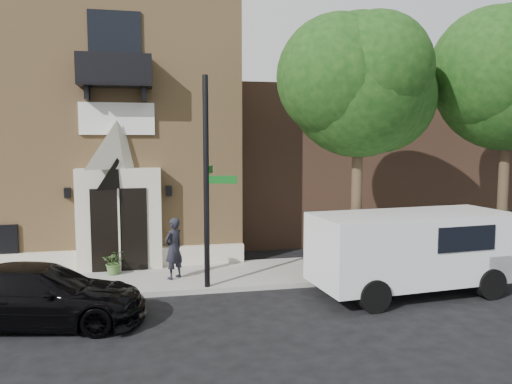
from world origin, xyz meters
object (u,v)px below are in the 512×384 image
dumpster (418,251)px  cargo_van (418,248)px  street_sign (207,182)px  fire_hydrant (379,262)px  pedestrian_near (174,248)px  pedestrian_far (504,230)px  black_sedan (40,295)px

dumpster → cargo_van: bearing=-134.9°
street_sign → dumpster: (6.67, 0.38, -2.31)m
street_sign → fire_hydrant: bearing=20.5°
street_sign → pedestrian_near: (-0.89, 1.02, -2.02)m
pedestrian_near → pedestrian_far: bearing=142.8°
street_sign → pedestrian_far: street_sign is taller
street_sign → dumpster: bearing=21.4°
cargo_van → pedestrian_near: 6.97m
street_sign → fire_hydrant: (5.29, 0.23, -2.55)m
dumpster → pedestrian_near: (-7.56, 0.64, 0.28)m
street_sign → pedestrian_near: bearing=149.2°
fire_hydrant → pedestrian_far: size_ratio=0.46×
fire_hydrant → pedestrian_far: bearing=17.0°
street_sign → pedestrian_far: (11.00, 1.97, -2.09)m
cargo_van → pedestrian_far: size_ratio=3.39×
dumpster → pedestrian_far: size_ratio=1.25×
black_sedan → pedestrian_near: 4.19m
cargo_van → pedestrian_far: (5.34, 3.30, -0.27)m
street_sign → black_sedan: bearing=-139.1°
black_sedan → street_sign: size_ratio=0.82×
cargo_van → street_sign: street_sign is taller
dumpster → pedestrian_far: pedestrian_far is taller
black_sedan → cargo_van: bearing=-77.7°
black_sedan → pedestrian_far: (15.05, 3.68, 0.30)m
black_sedan → pedestrian_near: size_ratio=2.63×
black_sedan → dumpster: black_sedan is taller
street_sign → dumpster: street_sign is taller
fire_hydrant → cargo_van: bearing=-76.4°
pedestrian_far → fire_hydrant: bearing=98.2°
dumpster → pedestrian_near: bearing=160.6°
street_sign → dumpster: 7.06m
pedestrian_far → cargo_van: bearing=113.0°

